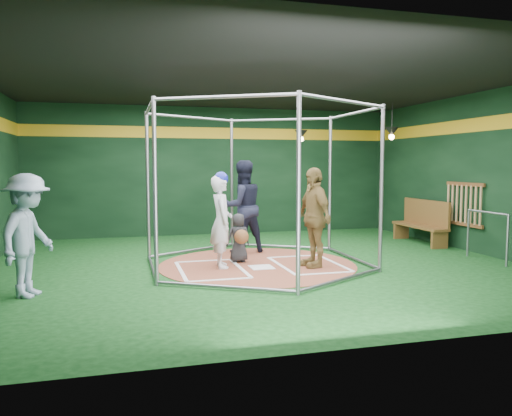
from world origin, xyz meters
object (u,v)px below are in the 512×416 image
object	(u,v)px
batter_figure	(221,220)
visitor_leopard	(314,217)
umpire	(242,207)
dugout_bench	(422,221)

from	to	relation	value
batter_figure	visitor_leopard	size ratio (longest dim) A/B	0.96
batter_figure	visitor_leopard	world-z (taller)	visitor_leopard
batter_figure	umpire	bearing A→B (deg)	62.64
umpire	batter_figure	bearing A→B (deg)	51.16
batter_figure	visitor_leopard	xyz separation A→B (m)	(1.70, -0.37, 0.04)
visitor_leopard	batter_figure	bearing A→B (deg)	-108.99
visitor_leopard	dugout_bench	bearing A→B (deg)	111.76
batter_figure	umpire	world-z (taller)	umpire
umpire	dugout_bench	size ratio (longest dim) A/B	1.10
batter_figure	umpire	distance (m)	1.63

